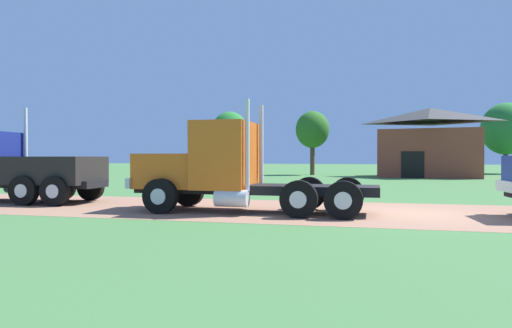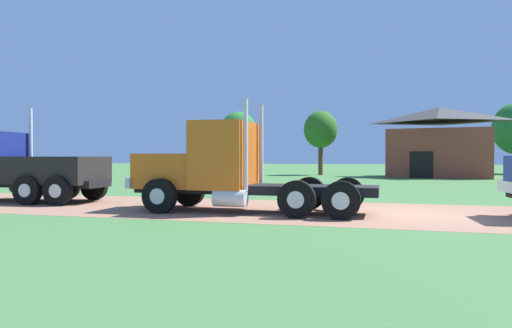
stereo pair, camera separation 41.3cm
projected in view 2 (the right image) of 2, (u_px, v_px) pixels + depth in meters
name	position (u px, v px, depth m)	size (l,w,h in m)	color
ground_plane	(412.00, 214.00, 14.29)	(200.00, 200.00, 0.00)	#41713A
dirt_track	(412.00, 214.00, 14.29)	(120.00, 6.61, 0.01)	#986C53
truck_foreground_white	(222.00, 170.00, 15.13)	(7.78, 2.70, 3.47)	black
truck_near_right	(13.00, 169.00, 18.54)	(7.49, 3.03, 3.75)	black
shed_building	(439.00, 144.00, 40.33)	(9.36, 7.38, 6.00)	brown
tree_left	(239.00, 132.00, 56.70)	(4.42, 4.42, 7.21)	#513823
tree_mid	(321.00, 130.00, 45.23)	(3.24, 3.24, 6.17)	#513823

